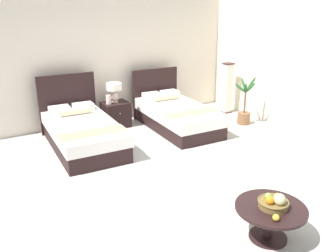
# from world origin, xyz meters

# --- Properties ---
(ground_plane) EXTENTS (9.84, 10.23, 0.02)m
(ground_plane) POSITION_xyz_m (0.00, 0.00, -0.01)
(ground_plane) COLOR #B1B0A5
(wall_back) EXTENTS (9.84, 0.12, 2.81)m
(wall_back) POSITION_xyz_m (0.00, 3.31, 1.40)
(wall_back) COLOR beige
(wall_back) RESTS_ON ground
(wall_side_right) EXTENTS (0.12, 5.83, 2.81)m
(wall_side_right) POSITION_xyz_m (3.12, 0.40, 1.40)
(wall_side_right) COLOR beige
(wall_side_right) RESTS_ON ground
(bed_near_window) EXTENTS (1.22, 2.20, 1.22)m
(bed_near_window) POSITION_xyz_m (-1.04, 2.03, 0.29)
(bed_near_window) COLOR black
(bed_near_window) RESTS_ON ground
(bed_near_corner) EXTENTS (1.19, 2.20, 1.14)m
(bed_near_corner) POSITION_xyz_m (1.04, 2.02, 0.29)
(bed_near_corner) COLOR black
(bed_near_corner) RESTS_ON ground
(nightstand) EXTENTS (0.55, 0.50, 0.54)m
(nightstand) POSITION_xyz_m (-0.04, 2.79, 0.27)
(nightstand) COLOR black
(nightstand) RESTS_ON ground
(table_lamp) EXTENTS (0.33, 0.33, 0.42)m
(table_lamp) POSITION_xyz_m (-0.04, 2.81, 0.82)
(table_lamp) COLOR beige
(table_lamp) RESTS_ON nightstand
(vase) EXTENTS (0.11, 0.11, 0.19)m
(vase) POSITION_xyz_m (-0.20, 2.75, 0.64)
(vase) COLOR beige
(vase) RESTS_ON nightstand
(coffee_table) EXTENTS (0.81, 0.81, 0.42)m
(coffee_table) POSITION_xyz_m (-0.06, -1.77, 0.31)
(coffee_table) COLOR black
(coffee_table) RESTS_ON ground
(fruit_bowl) EXTENTS (0.35, 0.35, 0.20)m
(fruit_bowl) POSITION_xyz_m (-0.05, -1.79, 0.48)
(fruit_bowl) COLOR brown
(fruit_bowl) RESTS_ON coffee_table
(loose_apple) EXTENTS (0.08, 0.08, 0.08)m
(loose_apple) POSITION_xyz_m (-0.22, -1.98, 0.45)
(loose_apple) COLOR gold
(loose_apple) RESTS_ON coffee_table
(floor_lamp_corner) EXTENTS (0.23, 0.23, 1.23)m
(floor_lamp_corner) POSITION_xyz_m (2.72, 2.35, 0.61)
(floor_lamp_corner) COLOR #442728
(floor_lamp_corner) RESTS_ON ground
(potted_palm) EXTENTS (0.44, 0.47, 1.07)m
(potted_palm) POSITION_xyz_m (2.50, 1.47, 0.30)
(potted_palm) COLOR brown
(potted_palm) RESTS_ON ground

